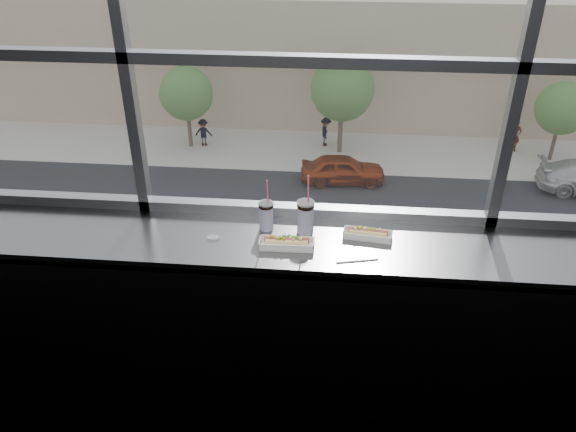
# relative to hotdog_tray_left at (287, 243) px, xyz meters

# --- Properties ---
(wall_back_lower) EXTENTS (6.00, 0.00, 6.00)m
(wall_back_lower) POSITION_rel_hotdog_tray_left_xyz_m (0.13, 0.35, -0.58)
(wall_back_lower) COLOR black
(wall_back_lower) RESTS_ON ground
(counter) EXTENTS (6.00, 0.55, 0.06)m
(counter) POSITION_rel_hotdog_tray_left_xyz_m (0.13, 0.07, -0.06)
(counter) COLOR slate
(counter) RESTS_ON ground
(counter_fascia) EXTENTS (6.00, 0.04, 1.04)m
(counter_fascia) POSITION_rel_hotdog_tray_left_xyz_m (0.13, -0.18, -0.58)
(counter_fascia) COLOR slate
(counter_fascia) RESTS_ON ground
(hotdog_tray_left) EXTENTS (0.30, 0.10, 0.07)m
(hotdog_tray_left) POSITION_rel_hotdog_tray_left_xyz_m (0.00, 0.00, 0.00)
(hotdog_tray_left) COLOR white
(hotdog_tray_left) RESTS_ON counter
(hotdog_tray_right) EXTENTS (0.27, 0.12, 0.07)m
(hotdog_tray_right) POSITION_rel_hotdog_tray_left_xyz_m (0.43, 0.13, -0.00)
(hotdog_tray_right) COLOR white
(hotdog_tray_right) RESTS_ON counter
(soda_cup_left) EXTENTS (0.09, 0.09, 0.32)m
(soda_cup_left) POSITION_rel_hotdog_tray_left_xyz_m (-0.13, 0.18, 0.06)
(soda_cup_left) COLOR white
(soda_cup_left) RESTS_ON counter
(soda_cup_right) EXTENTS (0.10, 0.10, 0.36)m
(soda_cup_right) POSITION_rel_hotdog_tray_left_xyz_m (0.09, 0.16, 0.08)
(soda_cup_right) COLOR white
(soda_cup_right) RESTS_ON counter
(loose_straw) EXTENTS (0.22, 0.06, 0.01)m
(loose_straw) POSITION_rel_hotdog_tray_left_xyz_m (0.37, -0.10, -0.03)
(loose_straw) COLOR white
(loose_straw) RESTS_ON counter
(wrapper) EXTENTS (0.08, 0.06, 0.02)m
(wrapper) POSITION_rel_hotdog_tray_left_xyz_m (-0.41, 0.05, -0.02)
(wrapper) COLOR silver
(wrapper) RESTS_ON counter
(plaza_ground) EXTENTS (120.00, 120.00, 0.00)m
(plaza_ground) POSITION_rel_hotdog_tray_left_xyz_m (0.13, 43.85, -12.13)
(plaza_ground) COLOR #B1ADA0
(plaza_ground) RESTS_ON ground
(street_asphalt) EXTENTS (80.00, 10.00, 0.06)m
(street_asphalt) POSITION_rel_hotdog_tray_left_xyz_m (0.13, 20.35, -12.10)
(street_asphalt) COLOR black
(street_asphalt) RESTS_ON plaza_ground
(far_sidewalk) EXTENTS (80.00, 6.00, 0.04)m
(far_sidewalk) POSITION_rel_hotdog_tray_left_xyz_m (0.13, 28.35, -12.11)
(far_sidewalk) COLOR #B1ADA0
(far_sidewalk) RESTS_ON plaza_ground
(far_building) EXTENTS (50.00, 14.00, 8.00)m
(far_building) POSITION_rel_hotdog_tray_left_xyz_m (0.13, 38.35, -8.13)
(far_building) COLOR tan
(far_building) RESTS_ON plaza_ground
(car_far_b) EXTENTS (2.98, 6.18, 2.00)m
(car_far_b) POSITION_rel_hotdog_tray_left_xyz_m (0.68, 24.35, -11.07)
(car_far_b) COLOR maroon
(car_far_b) RESTS_ON street_asphalt
(car_near_c) EXTENTS (2.90, 6.02, 1.95)m
(car_near_c) POSITION_rel_hotdog_tray_left_xyz_m (2.01, 16.35, -11.09)
(car_near_c) COLOR #5F0504
(car_near_c) RESTS_ON street_asphalt
(car_near_d) EXTENTS (2.87, 6.39, 2.10)m
(car_near_d) POSITION_rel_hotdog_tray_left_xyz_m (5.27, 16.35, -11.02)
(car_near_d) COLOR white
(car_near_d) RESTS_ON street_asphalt
(car_near_b) EXTENTS (2.84, 5.75, 1.85)m
(car_near_b) POSITION_rel_hotdog_tray_left_xyz_m (-5.76, 16.35, -11.14)
(car_near_b) COLOR black
(car_near_b) RESTS_ON street_asphalt
(pedestrian_a) EXTENTS (0.89, 0.66, 1.99)m
(pedestrian_a) POSITION_rel_hotdog_tray_left_xyz_m (-7.72, 28.54, -11.09)
(pedestrian_a) COLOR #66605B
(pedestrian_a) RESTS_ON far_sidewalk
(pedestrian_b) EXTENTS (0.70, 0.94, 2.11)m
(pedestrian_b) POSITION_rel_hotdog_tray_left_xyz_m (-0.39, 29.22, -11.04)
(pedestrian_b) COLOR #66605B
(pedestrian_b) RESTS_ON far_sidewalk
(pedestrian_d) EXTENTS (1.01, 0.76, 2.28)m
(pedestrian_d) POSITION_rel_hotdog_tray_left_xyz_m (10.73, 29.40, -10.95)
(pedestrian_d) COLOR #66605B
(pedestrian_d) RESTS_ON far_sidewalk
(tree_left) EXTENTS (3.13, 3.13, 4.89)m
(tree_left) POSITION_rel_hotdog_tray_left_xyz_m (-8.51, 28.35, -8.81)
(tree_left) COLOR #47382B
(tree_left) RESTS_ON far_sidewalk
(tree_center) EXTENTS (3.61, 3.61, 5.65)m
(tree_center) POSITION_rel_hotdog_tray_left_xyz_m (0.47, 28.35, -8.30)
(tree_center) COLOR #47382B
(tree_center) RESTS_ON far_sidewalk
(tree_right) EXTENTS (2.94, 2.94, 4.60)m
(tree_right) POSITION_rel_hotdog_tray_left_xyz_m (12.60, 28.35, -9.01)
(tree_right) COLOR #47382B
(tree_right) RESTS_ON far_sidewalk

